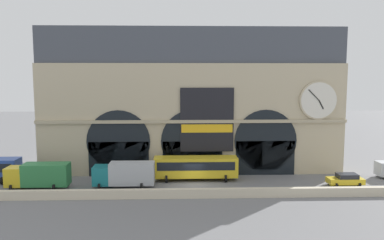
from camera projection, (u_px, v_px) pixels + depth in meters
ground_plane at (194, 186)px, 48.44m from camera, size 200.00×200.00×0.00m
quay_parapet_wall at (196, 193)px, 43.54m from camera, size 90.00×0.70×1.06m
station_building at (192, 103)px, 54.76m from camera, size 42.56×5.46×20.46m
box_truck_west at (39, 175)px, 47.01m from camera, size 7.50×2.91×3.12m
box_truck_midwest at (125, 174)px, 47.54m from camera, size 7.50×2.91×3.12m
bus_center at (196, 167)px, 50.80m from camera, size 11.00×3.25×3.10m
car_east at (346, 179)px, 48.28m from camera, size 4.40×2.22×1.55m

